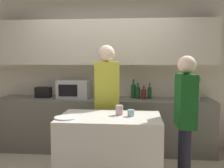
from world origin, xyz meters
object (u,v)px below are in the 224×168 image
at_px(toaster, 43,92).
at_px(person_left, 185,112).
at_px(microwave, 74,89).
at_px(cup_0, 131,113).
at_px(plate_on_island, 66,118).
at_px(person_center, 107,95).
at_px(bottle_0, 133,91).
at_px(bottle_1, 138,92).
at_px(bottle_2, 144,94).
at_px(potted_plant, 196,88).
at_px(bottle_3, 150,93).
at_px(cup_1, 119,110).

distance_m(toaster, person_left, 2.53).
bearing_deg(microwave, cup_0, -53.38).
bearing_deg(plate_on_island, person_center, 64.91).
bearing_deg(person_center, bottle_0, -123.82).
height_order(bottle_0, cup_0, bottle_0).
relative_size(bottle_1, bottle_2, 1.18).
xyz_separation_m(bottle_0, person_center, (-0.36, -0.83, 0.03)).
distance_m(potted_plant, bottle_3, 0.76).
relative_size(plate_on_island, cup_0, 3.18).
relative_size(bottle_0, person_left, 0.20).
xyz_separation_m(microwave, bottle_0, (1.01, 0.08, -0.03)).
height_order(bottle_1, plate_on_island, bottle_1).
height_order(bottle_3, person_left, person_left).
bearing_deg(cup_1, bottle_1, 80.78).
bearing_deg(bottle_1, bottle_2, -30.00).
xyz_separation_m(toaster, bottle_3, (1.82, 0.01, 0.01)).
relative_size(bottle_2, plate_on_island, 0.87).
xyz_separation_m(bottle_2, plate_on_island, (-0.90, -1.51, -0.07)).
distance_m(cup_1, person_center, 0.60).
distance_m(person_left, person_center, 1.13).
height_order(bottle_3, person_center, person_center).
height_order(bottle_0, cup_1, bottle_0).
bearing_deg(bottle_0, person_center, -113.62).
bearing_deg(bottle_0, microwave, -175.56).
relative_size(bottle_1, person_center, 0.15).
relative_size(plate_on_island, cup_1, 2.24).
distance_m(bottle_3, cup_1, 1.37).
height_order(toaster, bottle_3, bottle_3).
bearing_deg(toaster, plate_on_island, -61.83).
bearing_deg(plate_on_island, potted_plant, 41.23).
bearing_deg(cup_0, bottle_0, 89.74).
xyz_separation_m(bottle_2, person_left, (0.45, -1.29, -0.03)).
relative_size(toaster, bottle_3, 0.97).
bearing_deg(potted_plant, bottle_2, -178.49).
bearing_deg(cup_0, person_center, 120.29).
height_order(cup_0, cup_1, cup_1).
bearing_deg(cup_1, microwave, 123.79).
bearing_deg(cup_1, bottle_0, 84.02).
bearing_deg(plate_on_island, person_left, 9.23).
distance_m(potted_plant, bottle_2, 0.85).
distance_m(plate_on_island, person_center, 0.88).
distance_m(bottle_0, bottle_1, 0.09).
height_order(microwave, person_left, person_left).
height_order(plate_on_island, person_center, person_center).
xyz_separation_m(potted_plant, cup_0, (-1.03, -1.36, -0.15)).
xyz_separation_m(toaster, person_left, (2.17, -1.31, -0.04)).
height_order(bottle_0, bottle_1, bottle_0).
relative_size(cup_0, person_center, 0.05).
bearing_deg(bottle_2, microwave, 179.00).
height_order(microwave, cup_0, microwave).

